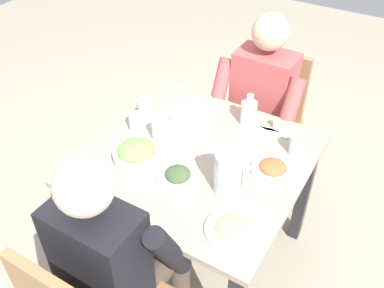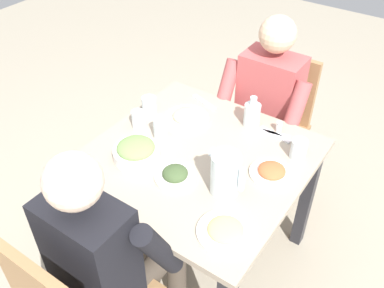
# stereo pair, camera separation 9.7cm
# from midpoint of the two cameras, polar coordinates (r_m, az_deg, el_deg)

# --- Properties ---
(ground_plane) EXTENTS (8.00, 8.00, 0.00)m
(ground_plane) POSITION_cam_midpoint_polar(r_m,az_deg,el_deg) (2.45, 1.74, -14.83)
(ground_plane) COLOR #9E937F
(dining_table) EXTENTS (0.95, 0.95, 0.74)m
(dining_table) POSITION_cam_midpoint_polar(r_m,az_deg,el_deg) (1.98, 2.09, -4.27)
(dining_table) COLOR gray
(dining_table) RESTS_ON ground_plane
(chair_far) EXTENTS (0.40, 0.40, 0.89)m
(chair_far) POSITION_cam_midpoint_polar(r_m,az_deg,el_deg) (2.58, 12.04, 3.31)
(chair_far) COLOR #997047
(chair_far) RESTS_ON ground_plane
(diner_near) EXTENTS (0.48, 0.53, 1.19)m
(diner_near) POSITION_cam_midpoint_polar(r_m,az_deg,el_deg) (1.68, -9.19, -13.93)
(diner_near) COLOR black
(diner_near) RESTS_ON ground_plane
(diner_far) EXTENTS (0.48, 0.53, 1.19)m
(diner_far) POSITION_cam_midpoint_polar(r_m,az_deg,el_deg) (2.34, 10.38, 3.82)
(diner_far) COLOR #B24C4C
(diner_far) RESTS_ON ground_plane
(water_pitcher) EXTENTS (0.16, 0.12, 0.19)m
(water_pitcher) POSITION_cam_midpoint_polar(r_m,az_deg,el_deg) (1.69, 6.18, -4.07)
(water_pitcher) COLOR silver
(water_pitcher) RESTS_ON dining_table
(salad_bowl) EXTENTS (0.21, 0.21, 0.09)m
(salad_bowl) POSITION_cam_midpoint_polar(r_m,az_deg,el_deg) (1.88, -6.12, -1.00)
(salad_bowl) COLOR white
(salad_bowl) RESTS_ON dining_table
(plate_beans) EXTENTS (0.23, 0.23, 0.05)m
(plate_beans) POSITION_cam_midpoint_polar(r_m,az_deg,el_deg) (2.12, 0.55, 3.70)
(plate_beans) COLOR white
(plate_beans) RESTS_ON dining_table
(plate_fries) EXTENTS (0.22, 0.22, 0.04)m
(plate_fries) POSITION_cam_midpoint_polar(r_m,az_deg,el_deg) (1.60, 6.34, -11.65)
(plate_fries) COLOR white
(plate_fries) RESTS_ON dining_table
(plate_rice_curry) EXTENTS (0.19, 0.19, 0.05)m
(plate_rice_curry) POSITION_cam_midpoint_polar(r_m,az_deg,el_deg) (1.85, 12.23, -3.73)
(plate_rice_curry) COLOR white
(plate_rice_curry) RESTS_ON dining_table
(plate_dolmas) EXTENTS (0.18, 0.18, 0.05)m
(plate_dolmas) POSITION_cam_midpoint_polar(r_m,az_deg,el_deg) (1.79, -0.70, -4.23)
(plate_dolmas) COLOR white
(plate_dolmas) RESTS_ON dining_table
(water_glass_near_right) EXTENTS (0.07, 0.07, 0.09)m
(water_glass_near_right) POSITION_cam_midpoint_polar(r_m,az_deg,el_deg) (1.94, 15.65, -0.71)
(water_glass_near_right) COLOR silver
(water_glass_near_right) RESTS_ON dining_table
(water_glass_far_left) EXTENTS (0.06, 0.06, 0.11)m
(water_glass_far_left) POSITION_cam_midpoint_polar(r_m,az_deg,el_deg) (1.99, -2.96, 2.17)
(water_glass_far_left) COLOR silver
(water_glass_far_left) RESTS_ON dining_table
(water_glass_near_left) EXTENTS (0.06, 0.06, 0.09)m
(water_glass_near_left) POSITION_cam_midpoint_polar(r_m,az_deg,el_deg) (2.06, -5.98, 3.32)
(water_glass_near_left) COLOR silver
(water_glass_near_left) RESTS_ON dining_table
(water_glass_center) EXTENTS (0.07, 0.07, 0.09)m
(water_glass_center) POSITION_cam_midpoint_polar(r_m,az_deg,el_deg) (2.16, -4.55, 5.20)
(water_glass_center) COLOR silver
(water_glass_center) RESTS_ON dining_table
(oil_carafe) EXTENTS (0.08, 0.08, 0.16)m
(oil_carafe) POSITION_cam_midpoint_polar(r_m,az_deg,el_deg) (2.08, 9.44, 3.76)
(oil_carafe) COLOR silver
(oil_carafe) RESTS_ON dining_table
(salt_shaker) EXTENTS (0.03, 0.03, 0.05)m
(salt_shaker) POSITION_cam_midpoint_polar(r_m,az_deg,el_deg) (2.09, 13.03, 2.29)
(salt_shaker) COLOR white
(salt_shaker) RESTS_ON dining_table
(fork_near) EXTENTS (0.17, 0.05, 0.01)m
(fork_near) POSITION_cam_midpoint_polar(r_m,az_deg,el_deg) (2.07, 12.52, 1.23)
(fork_near) COLOR silver
(fork_near) RESTS_ON dining_table
(knife_near) EXTENTS (0.19, 0.05, 0.01)m
(knife_near) POSITION_cam_midpoint_polar(r_m,az_deg,el_deg) (2.08, 12.02, 1.47)
(knife_near) COLOR silver
(knife_near) RESTS_ON dining_table
(fork_far) EXTENTS (0.17, 0.08, 0.01)m
(fork_far) POSITION_cam_midpoint_polar(r_m,az_deg,el_deg) (2.25, 2.87, 5.65)
(fork_far) COLOR silver
(fork_far) RESTS_ON dining_table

